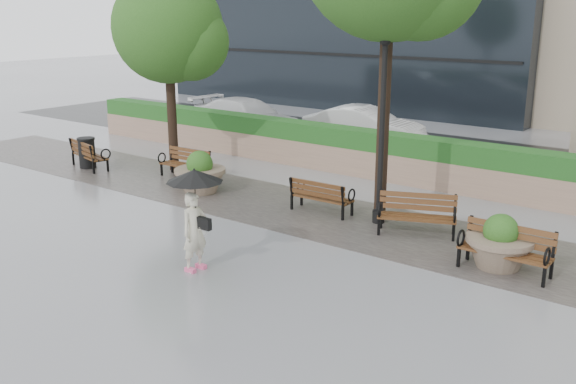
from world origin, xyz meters
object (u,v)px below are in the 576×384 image
Objects in this scene: bench_3 at (417,223)px; planter_left at (200,176)px; planter_right at (499,247)px; trash_bin at (87,154)px; pedestrian at (195,210)px; bench_4 at (504,260)px; bench_2 at (321,203)px; car_left at (247,118)px; bench_1 at (185,169)px; car_right at (364,127)px; lamppost at (381,143)px; bench_0 at (90,160)px.

bench_3 is 1.30× the size of planter_left.
planter_right reaches higher than trash_bin.
bench_4 is at bearing -49.25° from pedestrian.
bench_2 is 0.31× the size of car_left.
car_right reaches higher than bench_1.
bench_4 is (9.87, -1.39, 0.02)m from bench_1.
trash_bin is at bearing 178.44° from car_left.
planter_left is at bearing -172.89° from lamppost.
car_right is at bearing 133.16° from bench_4.
trash_bin is (-13.16, 0.43, 0.18)m from bench_4.
bench_1 is at bearing 149.69° from planter_left.
planter_right reaches higher than bench_2.
lamppost reaches higher than bench_2.
car_right reaches higher than bench_0.
planter_right is 1.41× the size of trash_bin.
car_right is (1.85, 7.07, 0.46)m from bench_1.
car_left is at bearing -80.72° from bench_0.
bench_2 is at bearing 155.80° from bench_3.
planter_right is at bearing -1.00° from trash_bin.
trash_bin reaches higher than bench_3.
bench_1 is 9.96m from bench_4.
bench_4 is (4.79, -0.99, 0.02)m from bench_2.
bench_3 and bench_4 have the same top height.
lamppost is (-3.14, 0.97, 1.45)m from planter_right.
car_right reaches higher than trash_bin.
car_left is (-10.36, 6.45, 0.45)m from bench_3.
bench_3 is 9.49m from car_right.
bench_3 reaches higher than bench_1.
car_right is (5.15, 8.04, 0.26)m from trash_bin.
trash_bin is 0.18× the size of car_left.
planter_left is (-6.15, -0.40, 0.18)m from bench_3.
bench_3 is (7.61, -0.45, 0.02)m from bench_1.
planter_left is 0.32× the size of lamppost.
pedestrian is at bearing -140.59° from car_left.
planter_right reaches higher than bench_3.
lamppost is at bearing -162.73° from bench_0.
car_right is (0.39, 7.93, 0.26)m from planter_left.
bench_4 is at bearing -19.43° from lamppost.
bench_2 is 1.14× the size of planter_left.
car_left is (-2.75, 6.00, 0.47)m from bench_1.
bench_3 is 0.41× the size of car_right.
bench_0 is at bearing -175.63° from lamppost.
planter_right is 11.39m from car_right.
car_left is (-7.82, 6.40, 0.47)m from bench_2.
pedestrian is at bearing 168.71° from bench_0.
planter_left reaches higher than bench_2.
pedestrian is at bearing 89.87° from bench_2.
pedestrian is at bearing -46.19° from planter_left.
planter_right is (8.22, -0.34, -0.03)m from planter_left.
car_left is (-12.43, 7.20, 0.30)m from planter_right.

